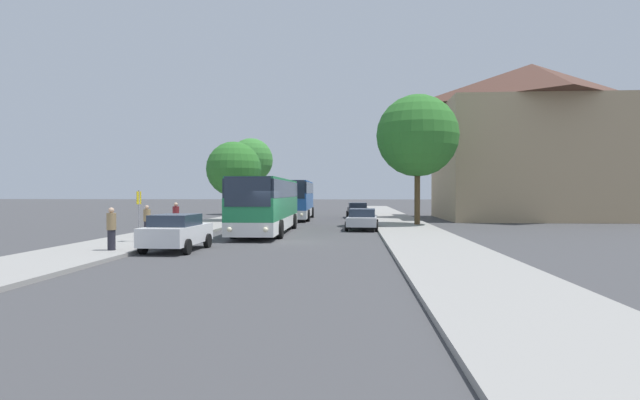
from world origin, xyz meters
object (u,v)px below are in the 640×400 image
pedestrian_waiting_far (176,218)px  tree_left_far (251,160)px  parked_car_right_far (358,210)px  parked_car_left_curb (177,232)px  parked_car_right_near (362,219)px  bus_stop_sign (139,210)px  pedestrian_walking_back (111,229)px  tree_right_near (417,136)px  bus_middle (296,199)px  bus_front (267,204)px  tree_left_near (234,169)px  pedestrian_waiting_near (147,220)px

pedestrian_waiting_far → tree_left_far: size_ratio=0.21×
parked_car_right_far → parked_car_left_curb: bearing=71.9°
parked_car_right_far → pedestrian_waiting_far: bearing=60.5°
parked_car_right_near → parked_car_right_far: bearing=-86.4°
bus_stop_sign → pedestrian_walking_back: bearing=-83.0°
parked_car_right_far → tree_right_near: bearing=106.8°
tree_right_near → parked_car_right_far: bearing=109.2°
bus_middle → parked_car_left_curb: size_ratio=2.71×
bus_front → pedestrian_walking_back: (-4.37, -10.43, -0.73)m
parked_car_right_near → pedestrian_waiting_far: 11.68m
bus_front → parked_car_left_curb: bus_front is taller
parked_car_right_near → tree_left_near: 13.27m
tree_left_far → tree_right_near: bearing=-49.4°
bus_middle → tree_right_near: size_ratio=1.19×
bus_stop_sign → tree_left_near: bearing=89.2°
bus_stop_sign → pedestrian_waiting_far: (-0.03, 4.88, -0.62)m
bus_stop_sign → tree_left_near: size_ratio=0.37×
parked_car_right_near → pedestrian_waiting_far: pedestrian_waiting_far is taller
pedestrian_waiting_near → tree_right_near: tree_right_near is taller
bus_front → parked_car_right_near: 6.52m
bus_middle → tree_left_far: bearing=120.2°
parked_car_right_far → tree_left_near: 13.21m
pedestrian_waiting_far → tree_left_far: 27.35m
bus_front → parked_car_left_curb: size_ratio=3.00×
bus_front → bus_middle: size_ratio=1.11×
pedestrian_walking_back → tree_left_far: bearing=-84.6°
bus_front → bus_stop_sign: size_ratio=5.13×
bus_middle → pedestrian_waiting_far: (-4.83, -17.05, -0.81)m
bus_middle → parked_car_right_near: (5.72, -12.04, -1.10)m
parked_car_left_curb → pedestrian_waiting_near: bearing=125.4°
pedestrian_waiting_far → pedestrian_walking_back: (0.45, -8.38, -0.01)m
tree_left_far → bus_front: bearing=-76.2°
parked_car_right_far → tree_left_far: (-11.65, 6.56, 5.21)m
parked_car_right_near → parked_car_right_far: size_ratio=1.02×
parked_car_right_far → pedestrian_walking_back: bearing=68.5°
parked_car_left_curb → pedestrian_walking_back: pedestrian_walking_back is taller
tree_left_near → tree_right_near: bearing=-16.3°
parked_car_left_curb → pedestrian_waiting_far: size_ratio=2.38×
parked_car_left_curb → parked_car_right_far: 28.55m
bus_middle → pedestrian_walking_back: size_ratio=6.53×
bus_middle → parked_car_right_far: 6.51m
parked_car_right_far → pedestrian_waiting_far: (-10.36, -20.31, 0.25)m
bus_front → bus_middle: bearing=88.9°
parked_car_right_near → pedestrian_waiting_near: (-11.40, -6.95, 0.23)m
tree_left_far → tree_right_near: tree_right_near is taller
tree_right_near → parked_car_left_curb: bearing=-127.2°
tree_left_near → tree_left_far: size_ratio=0.78×
pedestrian_waiting_near → tree_right_near: (15.35, 10.35, 5.50)m
parked_car_right_near → pedestrian_walking_back: pedestrian_walking_back is taller
parked_car_right_near → pedestrian_walking_back: (-10.10, -13.39, 0.28)m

